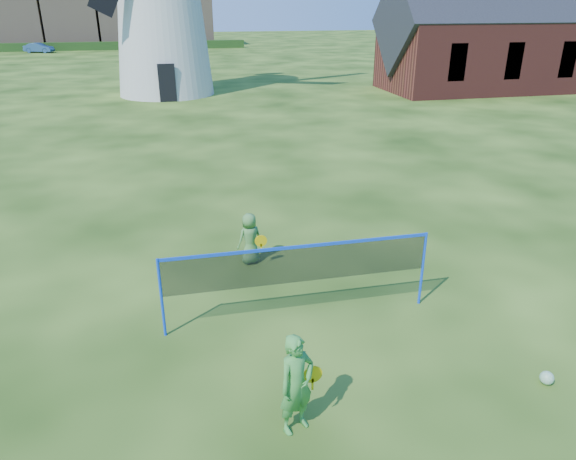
# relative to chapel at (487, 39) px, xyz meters

# --- Properties ---
(ground) EXTENTS (220.00, 220.00, 0.00)m
(ground) POSITION_rel_chapel_xyz_m (-19.59, -25.03, -3.34)
(ground) COLOR black
(ground) RESTS_ON ground
(chapel) EXTENTS (14.02, 6.80, 11.86)m
(chapel) POSITION_rel_chapel_xyz_m (0.00, 0.00, 0.00)
(chapel) COLOR maroon
(chapel) RESTS_ON ground
(badminton_net) EXTENTS (5.05, 0.05, 1.55)m
(badminton_net) POSITION_rel_chapel_xyz_m (-19.37, -25.36, -2.20)
(badminton_net) COLOR blue
(badminton_net) RESTS_ON ground
(player_girl) EXTENTS (0.75, 0.57, 1.53)m
(player_girl) POSITION_rel_chapel_xyz_m (-20.08, -28.10, -2.57)
(player_girl) COLOR green
(player_girl) RESTS_ON ground
(player_boy) EXTENTS (0.70, 0.57, 1.21)m
(player_boy) POSITION_rel_chapel_xyz_m (-19.89, -22.80, -2.73)
(player_boy) COLOR #4C8540
(player_boy) RESTS_ON ground
(play_ball) EXTENTS (0.22, 0.22, 0.22)m
(play_ball) POSITION_rel_chapel_xyz_m (-15.99, -28.07, -3.23)
(play_ball) COLOR green
(play_ball) RESTS_ON ground
(car_right) EXTENTS (3.64, 2.18, 1.13)m
(car_right) POSITION_rel_chapel_xyz_m (-35.94, 38.55, -2.77)
(car_right) COLOR navy
(car_right) RESTS_ON ground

